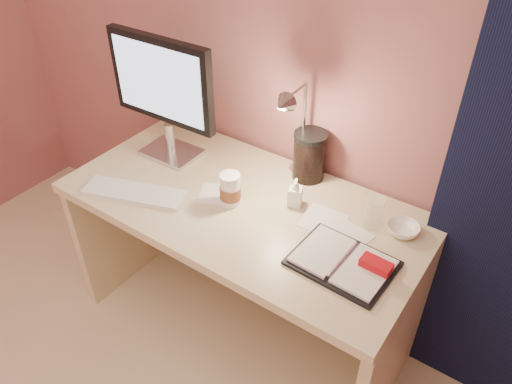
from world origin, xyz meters
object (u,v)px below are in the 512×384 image
Objects in this scene: planner at (345,262)px; clear_cup at (374,212)px; bowl at (403,229)px; lotion_bottle at (295,192)px; desk_lamp at (289,126)px; monitor at (164,88)px; keyboard at (135,193)px; coffee_cup at (230,190)px; dark_jar at (309,158)px; desk at (254,235)px.

planner is 0.24m from clear_cup.
lotion_bottle is at bearing -168.99° from bowl.
planner is at bearing -30.48° from lotion_bottle.
monitor is at bearing -171.44° from desk_lamp.
keyboard is at bearing -156.52° from clear_cup.
bowl is at bearing 19.17° from coffee_cup.
desk_lamp is at bearing 178.14° from bowl.
bowl is 0.47m from dark_jar.
dark_jar is at bearing 63.93° from coffee_cup.
monitor is 4.06× the size of coffee_cup.
monitor is at bearing 85.37° from keyboard.
clear_cup is at bearing -168.78° from bowl.
lotion_bottle is at bearing 9.68° from keyboard.
desk is at bearing -119.43° from dark_jar.
bowl is 0.55m from desk_lamp.
desk_lamp is (0.53, 0.10, -0.05)m from monitor.
coffee_cup is (-0.51, 0.05, 0.05)m from planner.
clear_cup is 0.36m from dark_jar.
planner is 2.78× the size of clear_cup.
monitor is at bearing -175.15° from bowl.
lotion_bottle is at bearing 9.11° from desk.
lotion_bottle is (-0.29, -0.06, -0.00)m from clear_cup.
desk is 0.63m from bowl.
desk is 0.33m from lotion_bottle.
bowl is 0.63× the size of dark_jar.
keyboard is 0.65m from desk_lamp.
dark_jar reaches higher than desk.
monitor is 0.65m from dark_jar.
monitor is (-0.45, 0.02, 0.54)m from desk.
clear_cup is at bearing 95.82° from planner.
monitor is 0.54m from desk_lamp.
coffee_cup is 1.07× the size of clear_cup.
dark_jar reaches higher than keyboard.
desk_lamp reaches higher than lotion_bottle.
lotion_bottle is at bearing -74.93° from dark_jar.
bowl is 0.27× the size of desk_lamp.
clear_cup reaches higher than planner.
dark_jar is at bearing 159.26° from clear_cup.
clear_cup reaches higher than bowl.
desk is 0.55m from planner.
coffee_cup is at bearing 7.45° from keyboard.
bowl is (0.57, 0.10, 0.24)m from desk.
monitor is 0.95m from clear_cup.
clear_cup is 0.29× the size of desk_lamp.
monitor is 1.07m from bowl.
bowl is at bearing 10.45° from desk.
desk_lamp is (-0.50, 0.02, 0.24)m from bowl.
clear_cup is (-0.01, 0.24, 0.05)m from planner.
dark_jar is at bearing 60.57° from desk.
coffee_cup is at bearing -159.16° from clear_cup.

